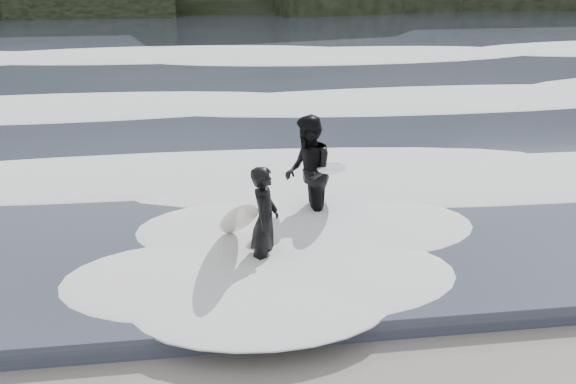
% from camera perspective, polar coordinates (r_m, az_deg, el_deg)
% --- Properties ---
extents(sea, '(90.00, 52.00, 0.30)m').
position_cam_1_polar(sea, '(34.24, -3.63, 11.51)').
color(sea, '#333849').
rests_on(sea, ground).
extents(foam_near, '(60.00, 3.20, 0.20)m').
position_cam_1_polar(foam_near, '(14.79, 3.26, 1.81)').
color(foam_near, white).
rests_on(foam_near, sea).
extents(foam_mid, '(60.00, 4.00, 0.24)m').
position_cam_1_polar(foam_mid, '(21.46, -0.53, 7.49)').
color(foam_mid, white).
rests_on(foam_mid, sea).
extents(foam_far, '(60.00, 4.80, 0.30)m').
position_cam_1_polar(foam_far, '(30.26, -2.96, 11.04)').
color(foam_far, white).
rests_on(foam_far, sea).
extents(surfer_left, '(1.04, 1.78, 1.73)m').
position_cam_1_polar(surfer_left, '(10.81, -2.27, -2.33)').
color(surfer_left, black).
rests_on(surfer_left, ground).
extents(surfer_right, '(1.32, 1.90, 2.03)m').
position_cam_1_polar(surfer_right, '(12.54, 1.69, 1.53)').
color(surfer_right, black).
rests_on(surfer_right, ground).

